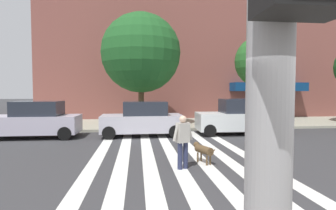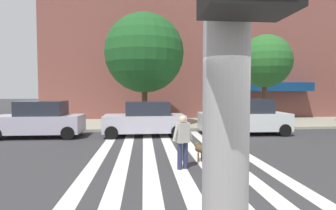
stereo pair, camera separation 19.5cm
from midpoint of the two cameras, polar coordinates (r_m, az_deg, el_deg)
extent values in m
plane|color=#353538|center=(9.16, 4.80, -12.09)|extent=(160.00, 160.00, 0.00)
cube|color=#A29F8C|center=(18.92, -0.54, -4.04)|extent=(80.00, 6.00, 0.15)
cube|color=silver|center=(9.15, -14.93, -12.17)|extent=(0.45, 13.42, 0.01)
cube|color=silver|center=(9.04, -9.17, -12.28)|extent=(0.45, 13.42, 0.01)
cube|color=silver|center=(9.03, -3.33, -12.28)|extent=(0.45, 13.42, 0.01)
cube|color=silver|center=(9.10, 2.47, -12.15)|extent=(0.45, 13.42, 0.01)
cube|color=silver|center=(9.26, 8.12, -11.91)|extent=(0.45, 13.42, 0.01)
cube|color=silver|center=(9.51, 13.51, -11.57)|extent=(0.45, 13.42, 0.01)
cube|color=silver|center=(9.83, 18.58, -11.16)|extent=(0.45, 13.42, 0.01)
cube|color=brown|center=(31.65, 13.64, 20.01)|extent=(35.66, 13.85, 23.41)
cube|color=navy|center=(23.72, 21.79, 3.64)|extent=(6.24, 1.60, 0.70)
cube|color=#B5AEC1|center=(15.20, -25.62, -3.68)|extent=(4.36, 1.87, 0.89)
cube|color=#232833|center=(15.07, -25.07, -0.62)|extent=(2.24, 1.63, 0.73)
cylinder|color=black|center=(16.67, -30.03, -4.50)|extent=(0.66, 0.23, 0.66)
cylinder|color=black|center=(13.94, -20.28, -5.67)|extent=(0.66, 0.23, 0.66)
cylinder|color=black|center=(15.53, -18.63, -4.78)|extent=(0.66, 0.23, 0.66)
cube|color=#BAB7C4|center=(14.26, -4.66, -3.86)|extent=(4.28, 1.98, 0.87)
cube|color=#232833|center=(14.19, -3.98, -0.67)|extent=(2.27, 1.73, 0.71)
cylinder|color=black|center=(13.49, -11.61, -5.83)|extent=(0.66, 0.23, 0.66)
cylinder|color=black|center=(15.24, -10.95, -4.82)|extent=(0.66, 0.23, 0.66)
cylinder|color=black|center=(13.57, 2.44, -5.72)|extent=(0.66, 0.23, 0.66)
cylinder|color=black|center=(15.31, 1.47, -4.73)|extent=(0.66, 0.23, 0.66)
cube|color=silver|center=(15.32, 16.21, -3.38)|extent=(4.86, 1.99, 0.94)
cube|color=#232833|center=(15.31, 16.94, -0.18)|extent=(2.52, 1.70, 0.77)
cylinder|color=black|center=(14.02, 9.90, -5.48)|extent=(0.67, 0.24, 0.66)
cylinder|color=black|center=(15.64, 8.48, -4.60)|extent=(0.67, 0.24, 0.66)
cylinder|color=black|center=(15.37, 24.05, -4.96)|extent=(0.67, 0.24, 0.66)
cylinder|color=black|center=(16.86, 21.41, -4.23)|extent=(0.67, 0.24, 0.66)
cylinder|color=#4C3823|center=(17.48, -4.72, 1.04)|extent=(0.37, 0.37, 3.30)
sphere|color=#1E5623|center=(17.65, -4.76, 11.03)|extent=(5.14, 5.14, 5.14)
cylinder|color=#4C3823|center=(18.74, 20.25, 0.94)|extent=(0.31, 0.31, 3.26)
sphere|color=#286628|center=(18.83, 20.40, 8.80)|extent=(3.44, 3.44, 3.44)
cylinder|color=#282D4C|center=(8.23, 3.23, -10.87)|extent=(0.19, 0.19, 0.82)
cylinder|color=#282D4C|center=(8.33, 4.44, -10.70)|extent=(0.19, 0.19, 0.82)
cube|color=#B2ADA3|center=(8.14, 3.86, -5.92)|extent=(0.44, 0.36, 0.60)
cylinder|color=#B2ADA3|center=(8.01, 2.38, -5.84)|extent=(0.24, 0.17, 0.57)
cylinder|color=#B2ADA3|center=(8.26, 5.29, -5.59)|extent=(0.24, 0.17, 0.57)
sphere|color=beige|center=(8.08, 3.87, -3.05)|extent=(0.29, 0.29, 0.22)
cylinder|color=brown|center=(8.92, 8.42, -9.54)|extent=(0.51, 0.76, 0.26)
sphere|color=brown|center=(9.25, 6.84, -8.44)|extent=(0.26, 0.26, 0.20)
cylinder|color=brown|center=(8.55, 10.23, -9.75)|extent=(0.12, 0.23, 0.16)
cylinder|color=brown|center=(9.15, 7.12, -11.08)|extent=(0.07, 0.07, 0.32)
cylinder|color=brown|center=(9.23, 7.85, -10.96)|extent=(0.07, 0.07, 0.32)
cylinder|color=brown|center=(8.76, 9.00, -11.74)|extent=(0.07, 0.07, 0.32)
cylinder|color=brown|center=(8.84, 9.74, -11.61)|extent=(0.07, 0.07, 0.32)
cylinder|color=black|center=(19.43, 19.18, -2.58)|extent=(0.20, 0.20, 0.82)
cylinder|color=black|center=(19.43, 19.77, -2.59)|extent=(0.20, 0.20, 0.82)
cube|color=navy|center=(19.37, 19.51, -0.49)|extent=(0.45, 0.38, 0.60)
cylinder|color=navy|center=(19.37, 18.80, -0.39)|extent=(0.24, 0.18, 0.57)
cylinder|color=navy|center=(19.37, 20.22, -0.42)|extent=(0.24, 0.18, 0.57)
sphere|color=beige|center=(19.36, 19.53, 0.72)|extent=(0.29, 0.29, 0.22)
camera|label=1|loc=(0.10, -89.32, 0.03)|focal=28.43mm
camera|label=2|loc=(0.10, 90.68, -0.03)|focal=28.43mm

